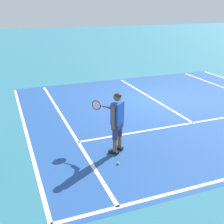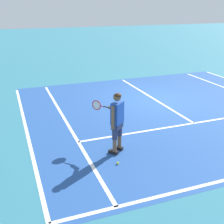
% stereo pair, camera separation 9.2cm
% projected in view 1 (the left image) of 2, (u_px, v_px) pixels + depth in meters
% --- Properties ---
extents(ground_plane, '(80.00, 80.00, 0.00)m').
position_uv_depth(ground_plane, '(154.00, 100.00, 12.50)').
color(ground_plane, teal).
extents(court_inner_surface, '(10.98, 9.96, 0.00)m').
position_uv_depth(court_inner_surface, '(168.00, 108.00, 11.48)').
color(court_inner_surface, '#234C93').
rests_on(court_inner_surface, ground).
extents(line_service, '(8.23, 0.10, 0.01)m').
position_uv_depth(line_service, '(193.00, 123.00, 10.07)').
color(line_service, white).
rests_on(line_service, ground).
extents(line_centre_service, '(0.10, 6.40, 0.01)m').
position_uv_depth(line_centre_service, '(149.00, 97.00, 12.86)').
color(line_centre_service, white).
rests_on(line_centre_service, ground).
extents(line_singles_left, '(0.10, 9.56, 0.01)m').
position_uv_depth(line_singles_left, '(66.00, 123.00, 10.09)').
color(line_singles_left, white).
rests_on(line_singles_left, ground).
extents(line_doubles_left, '(0.10, 9.56, 0.01)m').
position_uv_depth(line_doubles_left, '(25.00, 128.00, 9.62)').
color(line_doubles_left, white).
rests_on(line_doubles_left, ground).
extents(tennis_player, '(0.68, 1.19, 1.71)m').
position_uv_depth(tennis_player, '(117.00, 119.00, 7.79)').
color(tennis_player, black).
rests_on(tennis_player, ground).
extents(tennis_ball_near_feet, '(0.07, 0.07, 0.07)m').
position_uv_depth(tennis_ball_near_feet, '(118.00, 163.00, 7.48)').
color(tennis_ball_near_feet, '#CCE02D').
rests_on(tennis_ball_near_feet, ground).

